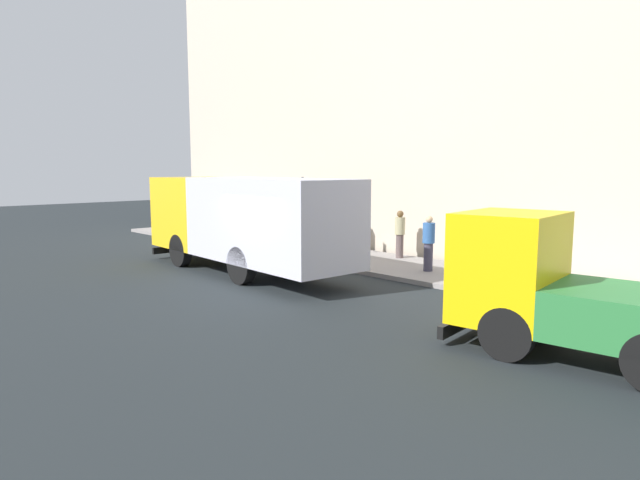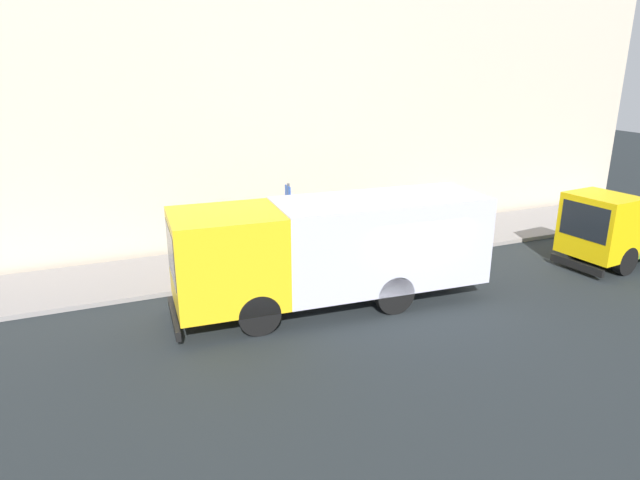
# 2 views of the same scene
# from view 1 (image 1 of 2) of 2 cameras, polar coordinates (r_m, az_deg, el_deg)

# --- Properties ---
(ground) EXTENTS (80.00, 80.00, 0.00)m
(ground) POSITION_cam_1_polar(r_m,az_deg,el_deg) (15.33, -5.26, -4.72)
(ground) COLOR #1F2527
(sidewalk) EXTENTS (3.32, 30.00, 0.14)m
(sidewalk) POSITION_cam_1_polar(r_m,az_deg,el_deg) (18.52, 6.09, -2.39)
(sidewalk) COLOR gray
(sidewalk) RESTS_ON ground
(building_facade) EXTENTS (0.50, 30.00, 12.17)m
(building_facade) POSITION_cam_1_polar(r_m,az_deg,el_deg) (20.15, 10.46, 15.50)
(building_facade) COLOR #C3B49F
(building_facade) RESTS_ON ground
(large_utility_truck) EXTENTS (2.81, 8.70, 2.93)m
(large_utility_truck) POSITION_cam_1_polar(r_m,az_deg,el_deg) (17.06, -7.82, 2.24)
(large_utility_truck) COLOR yellow
(large_utility_truck) RESTS_ON ground
(small_flatbed_truck) EXTENTS (2.53, 5.32, 2.44)m
(small_flatbed_truck) POSITION_cam_1_polar(r_m,az_deg,el_deg) (10.31, 24.98, -5.05)
(small_flatbed_truck) COLOR yellow
(small_flatbed_truck) RESTS_ON ground
(pedestrian_walking) EXTENTS (0.49, 0.49, 1.79)m
(pedestrian_walking) POSITION_cam_1_polar(r_m,az_deg,el_deg) (20.42, 2.08, 1.44)
(pedestrian_walking) COLOR black
(pedestrian_walking) RESTS_ON sidewalk
(pedestrian_standing) EXTENTS (0.48, 0.48, 1.64)m
(pedestrian_standing) POSITION_cam_1_polar(r_m,az_deg,el_deg) (19.17, 8.26, 0.73)
(pedestrian_standing) COLOR #584947
(pedestrian_standing) RESTS_ON sidewalk
(pedestrian_third) EXTENTS (0.50, 0.50, 1.67)m
(pedestrian_third) POSITION_cam_1_polar(r_m,az_deg,el_deg) (16.85, 11.16, -0.21)
(pedestrian_third) COLOR #3E3A4E
(pedestrian_third) RESTS_ON sidewalk
(traffic_cone_orange) EXTENTS (0.42, 0.42, 0.60)m
(traffic_cone_orange) POSITION_cam_1_polar(r_m,az_deg,el_deg) (20.95, -5.50, -0.21)
(traffic_cone_orange) COLOR orange
(traffic_cone_orange) RESTS_ON sidewalk
(street_sign_post) EXTENTS (0.44, 0.08, 2.78)m
(street_sign_post) POSITION_cam_1_polar(r_m,az_deg,el_deg) (18.97, -1.81, 3.06)
(street_sign_post) COLOR #4C5156
(street_sign_post) RESTS_ON sidewalk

